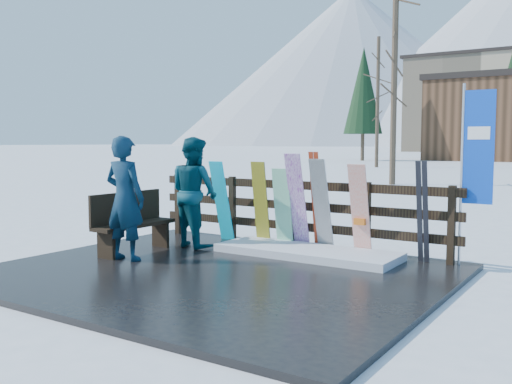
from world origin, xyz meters
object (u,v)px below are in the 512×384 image
Objects in this scene: snowboard_5 at (360,211)px; person_back at (194,192)px; snowboard_4 at (322,206)px; snowboard_0 at (222,201)px; snowboard_3 at (297,202)px; rental_flag at (474,154)px; bench at (131,220)px; snowboard_1 at (283,208)px; person_front at (125,198)px; snowboard_2 at (261,204)px.

person_back is (-2.70, -0.72, 0.21)m from snowboard_5.
snowboard_4 is 1.05× the size of snowboard_5.
snowboard_0 is 2.65m from snowboard_5.
rental_flag is at bearing 5.71° from snowboard_3.
snowboard_3 is 1.05× the size of snowboard_4.
snowboard_3 is at bearing 37.72° from bench.
snowboard_1 is at bearing -136.75° from person_back.
rental_flag is 1.39× the size of person_front.
snowboard_1 is at bearing 180.00° from snowboard_3.
person_back is at bearing -151.55° from snowboard_1.
snowboard_5 is at bearing -170.43° from rental_flag.
snowboard_0 is at bearing 70.46° from bench.
person_front is (-2.20, -2.15, 0.18)m from snowboard_4.
person_back is at bearing -165.15° from snowboard_5.
person_front reaches higher than person_back.
snowboard_2 is at bearing -120.79° from person_front.
snowboard_4 is (2.58, 1.65, 0.24)m from bench.
snowboard_5 is (0.66, 0.00, -0.03)m from snowboard_4.
snowboard_5 is (3.24, 1.65, 0.21)m from bench.
snowboard_3 is at bearing -174.29° from rental_flag.
snowboard_0 is at bearing 180.00° from snowboard_1.
bench is at bearing -142.28° from snowboard_3.
bench is 0.80× the size of person_front.
person_front is at bearing -115.75° from snowboard_2.
snowboard_3 is (2.14, 1.65, 0.28)m from bench.
bench is at bearing -152.95° from snowboard_5.
snowboard_2 is 1.16m from snowboard_4.
snowboard_1 is 0.44m from snowboard_2.
snowboard_2 is at bearing 180.00° from snowboard_4.
snowboard_5 is at bearing 0.00° from snowboard_2.
bench is at bearing -109.54° from snowboard_0.
person_front is (-1.47, -2.15, 0.26)m from snowboard_1.
snowboard_0 is 2.17m from person_front.
person_back is at bearing -141.00° from snowboard_2.
snowboard_4 reaches higher than bench.
person_front is (-1.75, -2.15, 0.14)m from snowboard_3.
bench is 2.49m from snowboard_1.
snowboard_0 is 1.27m from snowboard_1.
person_back reaches higher than bench.
snowboard_1 is 3.14m from rental_flag.
person_back is (-4.30, -0.99, -0.68)m from rental_flag.
snowboard_2 reaches higher than snowboard_5.
person_back is (-2.04, -0.72, 0.17)m from snowboard_4.
snowboard_3 is at bearing 0.00° from snowboard_2.
person_back reaches higher than snowboard_2.
snowboard_3 is 0.88× the size of person_front.
snowboard_3 reaches higher than snowboard_2.
bench is at bearing -130.69° from snowboard_2.
person_front reaches higher than snowboard_4.
snowboard_1 is 0.93× the size of snowboard_2.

